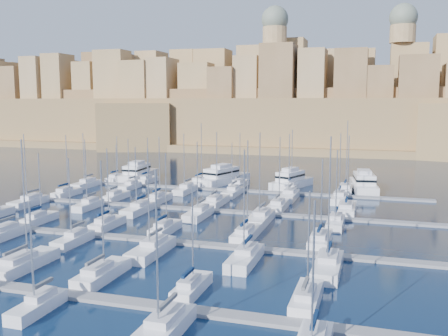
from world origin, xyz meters
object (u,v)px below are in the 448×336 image
(motor_yacht_d, at_px, (364,183))
(motor_yacht_c, at_px, (291,181))
(motor_yacht_b, at_px, (223,177))
(sailboat_4, at_px, (192,287))
(sailboat_2, at_px, (24,263))
(motor_yacht_a, at_px, (137,173))

(motor_yacht_d, bearing_deg, motor_yacht_c, -175.97)
(motor_yacht_b, bearing_deg, sailboat_4, -75.35)
(sailboat_4, xyz_separation_m, motor_yacht_c, (-0.86, 69.71, 1.01))
(sailboat_2, height_order, motor_yacht_a, sailboat_2)
(motor_yacht_c, height_order, motor_yacht_d, same)
(motor_yacht_c, bearing_deg, sailboat_4, -89.29)
(sailboat_2, xyz_separation_m, sailboat_4, (22.67, -1.31, -0.06))
(motor_yacht_b, distance_m, motor_yacht_c, 17.81)
(sailboat_2, height_order, sailboat_4, sailboat_2)
(sailboat_2, xyz_separation_m, motor_yacht_d, (38.67, 69.58, 0.95))
(sailboat_2, distance_m, motor_yacht_c, 71.80)
(sailboat_2, bearing_deg, motor_yacht_c, 72.31)
(motor_yacht_c, bearing_deg, motor_yacht_b, 175.28)
(sailboat_4, bearing_deg, sailboat_2, 176.68)
(sailboat_2, relative_size, sailboat_4, 1.36)
(sailboat_4, xyz_separation_m, motor_yacht_a, (-42.34, 70.74, 1.01))
(motor_yacht_b, bearing_deg, sailboat_2, -93.33)
(motor_yacht_a, bearing_deg, motor_yacht_d, 0.16)
(motor_yacht_a, xyz_separation_m, motor_yacht_c, (41.48, -1.03, 0.00))
(motor_yacht_b, height_order, motor_yacht_c, same)
(sailboat_2, distance_m, sailboat_4, 22.71)
(motor_yacht_c, bearing_deg, motor_yacht_a, 178.58)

